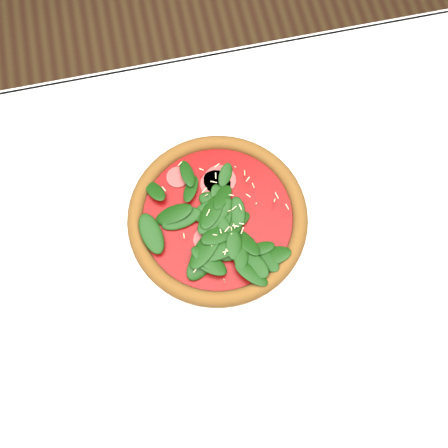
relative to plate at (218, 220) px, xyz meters
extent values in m
plane|color=brown|center=(-0.03, -0.09, -0.76)|extent=(6.00, 6.00, 0.00)
cube|color=white|center=(-0.03, -0.09, -0.03)|extent=(1.20, 0.80, 0.04)
cylinder|color=#49341D|center=(0.51, 0.25, -0.40)|extent=(0.06, 0.06, 0.71)
cube|color=white|center=(-0.03, 0.31, -0.12)|extent=(1.20, 0.01, 0.22)
cylinder|color=white|center=(0.00, 0.00, 0.00)|extent=(0.32, 0.32, 0.01)
torus|color=white|center=(0.00, 0.00, 0.00)|extent=(0.32, 0.32, 0.01)
cylinder|color=#9A5E25|center=(0.00, 0.00, 0.01)|extent=(0.34, 0.34, 0.01)
torus|color=#B06E28|center=(0.00, 0.00, 0.02)|extent=(0.35, 0.35, 0.02)
cylinder|color=#870604|center=(0.00, 0.00, 0.02)|extent=(0.29, 0.29, 0.00)
cylinder|color=#9A3E3D|center=(0.00, 0.00, 0.02)|extent=(0.25, 0.25, 0.00)
ellipsoid|color=#143A0A|center=(0.00, 0.00, 0.03)|extent=(0.28, 0.28, 0.02)
cylinder|color=beige|center=(0.00, 0.00, 0.03)|extent=(0.25, 0.25, 0.00)
cylinder|color=white|center=(0.28, 0.06, 0.00)|extent=(0.13, 0.13, 0.01)
torus|color=white|center=(0.28, 0.06, 0.00)|extent=(0.13, 0.13, 0.01)
camera|label=1|loc=(-0.04, -0.25, 0.74)|focal=40.00mm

